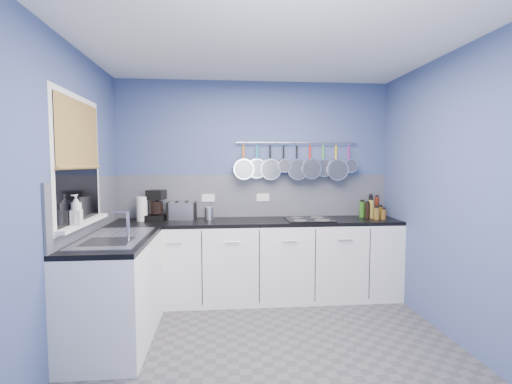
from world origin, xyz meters
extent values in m
cube|color=#47474C|center=(0.00, 0.00, -0.01)|extent=(3.20, 3.00, 0.02)
cube|color=white|center=(0.00, 0.00, 2.51)|extent=(3.20, 3.00, 0.02)
cube|color=#3D4D7E|center=(0.00, 1.51, 1.25)|extent=(3.20, 0.02, 2.50)
cube|color=#3D4D7E|center=(0.00, -1.51, 1.25)|extent=(3.20, 0.02, 2.50)
cube|color=#3D4D7E|center=(-1.61, 0.00, 1.25)|extent=(0.02, 3.00, 2.50)
cube|color=#3D4D7E|center=(1.61, 0.00, 1.25)|extent=(0.02, 3.00, 2.50)
cube|color=slate|center=(0.00, 1.49, 1.15)|extent=(3.20, 0.02, 0.50)
cube|color=slate|center=(-1.59, 0.60, 1.15)|extent=(0.02, 1.80, 0.50)
cube|color=white|center=(0.00, 1.20, 0.43)|extent=(3.20, 0.60, 0.86)
cube|color=black|center=(0.00, 1.20, 0.88)|extent=(3.20, 0.60, 0.04)
cube|color=white|center=(-1.30, 0.30, 0.43)|extent=(0.60, 1.20, 0.86)
cube|color=black|center=(-1.30, 0.30, 0.88)|extent=(0.60, 1.20, 0.04)
cube|color=white|center=(-1.58, 0.30, 1.55)|extent=(0.01, 1.00, 1.10)
cube|color=black|center=(-1.57, 0.30, 1.55)|extent=(0.01, 0.90, 1.00)
cube|color=olive|center=(-1.56, 0.30, 1.77)|extent=(0.01, 0.90, 0.55)
cube|color=white|center=(-1.55, 0.30, 1.04)|extent=(0.10, 0.98, 0.03)
cube|color=silver|center=(-1.30, 0.30, 0.90)|extent=(0.50, 0.95, 0.01)
cube|color=white|center=(-0.55, 1.48, 1.13)|extent=(0.15, 0.01, 0.09)
cube|color=white|center=(0.10, 1.48, 1.13)|extent=(0.15, 0.01, 0.09)
cylinder|color=silver|center=(0.50, 1.45, 1.78)|extent=(1.45, 0.02, 0.02)
imported|color=white|center=(-1.53, 0.10, 1.17)|extent=(0.12, 0.12, 0.24)
imported|color=white|center=(-1.53, 0.10, 1.14)|extent=(0.08, 0.08, 0.17)
cylinder|color=white|center=(-1.27, 1.26, 1.03)|extent=(0.12, 0.12, 0.27)
cube|color=silver|center=(-0.84, 1.33, 1.00)|extent=(0.33, 0.23, 0.20)
cylinder|color=silver|center=(-0.53, 1.28, 0.97)|extent=(0.11, 0.11, 0.14)
cube|color=black|center=(0.58, 1.15, 0.91)|extent=(0.51, 0.45, 0.01)
cylinder|color=#4C190C|center=(1.45, 1.33, 1.02)|extent=(0.05, 0.05, 0.24)
cylinder|color=black|center=(1.38, 1.34, 1.03)|extent=(0.05, 0.05, 0.25)
cylinder|color=#265919|center=(1.27, 1.32, 0.99)|extent=(0.07, 0.07, 0.18)
cylinder|color=#8C5914|center=(1.45, 1.24, 0.96)|extent=(0.07, 0.07, 0.13)
cylinder|color=olive|center=(1.34, 1.24, 1.00)|extent=(0.07, 0.07, 0.21)
cylinder|color=black|center=(1.29, 1.21, 0.99)|extent=(0.06, 0.06, 0.18)
cylinder|color=brown|center=(1.44, 1.12, 0.96)|extent=(0.06, 0.06, 0.12)
cylinder|color=brown|center=(1.37, 1.13, 0.97)|extent=(0.07, 0.07, 0.13)
camera|label=1|loc=(-0.39, -2.90, 1.52)|focal=25.97mm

